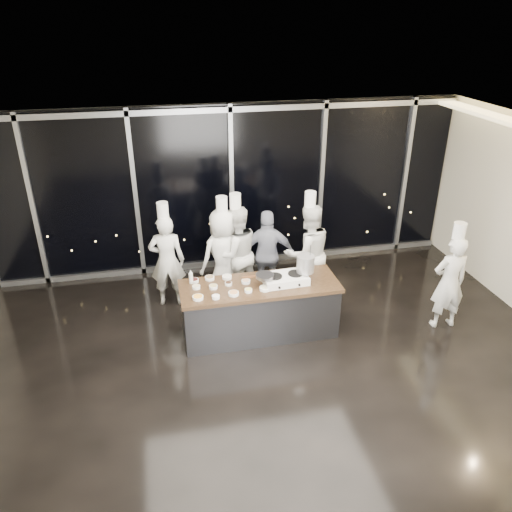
% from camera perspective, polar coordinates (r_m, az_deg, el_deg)
% --- Properties ---
extents(ground, '(9.00, 9.00, 0.00)m').
position_cam_1_polar(ground, '(7.48, 1.93, -12.65)').
color(ground, black).
rests_on(ground, ground).
extents(room_shell, '(9.02, 7.02, 3.21)m').
position_cam_1_polar(room_shell, '(6.35, 3.77, 3.52)').
color(room_shell, beige).
rests_on(room_shell, ground).
extents(window_wall, '(8.90, 0.11, 3.20)m').
position_cam_1_polar(window_wall, '(9.68, -2.84, 7.65)').
color(window_wall, black).
rests_on(window_wall, ground).
extents(demo_counter, '(2.46, 0.86, 0.90)m').
position_cam_1_polar(demo_counter, '(7.92, 0.41, -6.09)').
color(demo_counter, '#393A3F').
rests_on(demo_counter, ground).
extents(stove, '(0.71, 0.47, 0.14)m').
position_cam_1_polar(stove, '(7.73, 3.33, -2.60)').
color(stove, white).
rests_on(stove, demo_counter).
extents(frying_pan, '(0.50, 0.30, 0.05)m').
position_cam_1_polar(frying_pan, '(7.59, 0.95, -2.28)').
color(frying_pan, slate).
rests_on(frying_pan, stove).
extents(stock_pot, '(0.29, 0.29, 0.27)m').
position_cam_1_polar(stock_pot, '(7.74, 5.67, -0.88)').
color(stock_pot, '#BCBCBF').
rests_on(stock_pot, stove).
extents(prep_bowls, '(1.18, 0.72, 0.05)m').
position_cam_1_polar(prep_bowls, '(7.60, -3.69, -3.51)').
color(prep_bowls, white).
rests_on(prep_bowls, demo_counter).
extents(squeeze_bottle, '(0.06, 0.06, 0.23)m').
position_cam_1_polar(squeeze_bottle, '(7.74, -7.45, -2.39)').
color(squeeze_bottle, silver).
rests_on(squeeze_bottle, demo_counter).
extents(chef_far_left, '(0.65, 0.47, 1.89)m').
position_cam_1_polar(chef_far_left, '(8.67, -10.13, -0.42)').
color(chef_far_left, silver).
rests_on(chef_far_left, ground).
extents(chef_left, '(0.97, 0.81, 1.93)m').
position_cam_1_polar(chef_left, '(8.69, -3.75, 0.12)').
color(chef_left, silver).
rests_on(chef_left, ground).
extents(chef_center, '(0.98, 0.85, 1.97)m').
position_cam_1_polar(chef_center, '(8.73, -2.26, 0.38)').
color(chef_center, silver).
rests_on(chef_center, ground).
extents(guest, '(1.02, 0.58, 1.64)m').
position_cam_1_polar(guest, '(8.79, 1.35, 0.17)').
color(guest, '#141C39').
rests_on(guest, ground).
extents(chef_right, '(0.96, 0.80, 2.02)m').
position_cam_1_polar(chef_right, '(8.71, 5.91, 0.37)').
color(chef_right, silver).
rests_on(chef_right, ground).
extents(chef_side, '(0.59, 0.39, 1.83)m').
position_cam_1_polar(chef_side, '(8.51, 21.22, -2.71)').
color(chef_side, silver).
rests_on(chef_side, ground).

